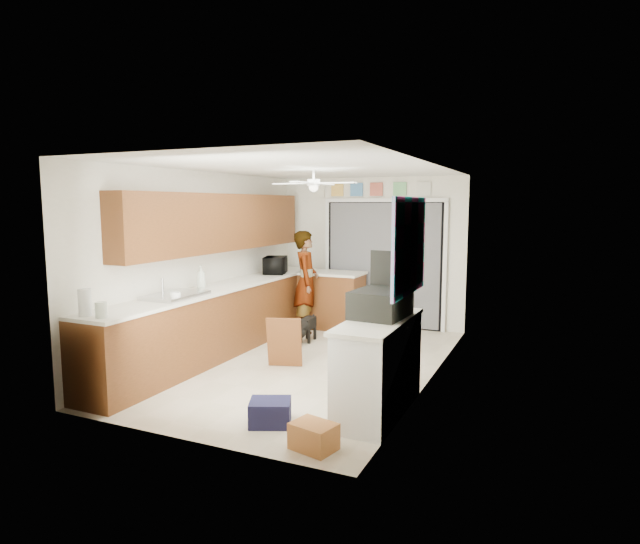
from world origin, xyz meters
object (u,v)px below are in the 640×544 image
(navy_crate, at_px, (270,412))
(microwave, at_px, (275,265))
(cup, at_px, (175,296))
(dog, at_px, (308,328))
(suitcase, at_px, (381,303))
(soap_bottle, at_px, (201,277))
(paper_towel_roll, at_px, (85,302))
(man, at_px, (306,282))
(cardboard_box, at_px, (314,436))

(navy_crate, bearing_deg, microwave, 117.93)
(cup, height_order, dog, cup)
(microwave, bearing_deg, suitcase, -154.04)
(suitcase, bearing_deg, microwave, 140.18)
(soap_bottle, xyz_separation_m, paper_towel_roll, (0.02, -1.93, -0.01))
(cup, bearing_deg, dog, 73.10)
(navy_crate, height_order, man, man)
(soap_bottle, bearing_deg, cardboard_box, -36.81)
(cup, height_order, paper_towel_roll, paper_towel_roll)
(paper_towel_roll, distance_m, man, 3.86)
(cup, distance_m, man, 2.76)
(cardboard_box, bearing_deg, microwave, 122.95)
(paper_towel_roll, bearing_deg, suitcase, 23.40)
(paper_towel_roll, distance_m, navy_crate, 2.17)
(suitcase, bearing_deg, navy_crate, -129.69)
(microwave, height_order, paper_towel_roll, paper_towel_roll)
(microwave, bearing_deg, paper_towel_roll, 157.99)
(soap_bottle, distance_m, navy_crate, 2.68)
(cup, relative_size, suitcase, 0.19)
(man, bearing_deg, paper_towel_roll, 148.92)
(navy_crate, distance_m, man, 3.75)
(cup, bearing_deg, suitcase, 2.31)
(microwave, distance_m, soap_bottle, 1.76)
(suitcase, bearing_deg, soap_bottle, 168.98)
(soap_bottle, relative_size, cardboard_box, 0.85)
(cup, distance_m, suitcase, 2.47)
(soap_bottle, distance_m, cardboard_box, 3.29)
(soap_bottle, distance_m, cup, 0.90)
(cardboard_box, relative_size, navy_crate, 0.95)
(paper_towel_roll, distance_m, cardboard_box, 2.68)
(cup, bearing_deg, man, 81.89)
(paper_towel_roll, relative_size, dog, 0.54)
(soap_bottle, xyz_separation_m, cup, (0.27, -0.86, -0.10))
(man, distance_m, dog, 0.86)
(suitcase, relative_size, navy_crate, 1.67)
(cardboard_box, bearing_deg, dog, 116.13)
(microwave, relative_size, cardboard_box, 1.36)
(soap_bottle, distance_m, suitcase, 2.84)
(cup, relative_size, dog, 0.24)
(soap_bottle, bearing_deg, man, 70.63)
(cup, height_order, navy_crate, cup)
(microwave, height_order, cup, microwave)
(suitcase, bearing_deg, man, 132.84)
(cup, height_order, cardboard_box, cup)
(soap_bottle, relative_size, suitcase, 0.48)
(cardboard_box, relative_size, dog, 0.71)
(microwave, relative_size, dog, 0.96)
(cardboard_box, height_order, dog, dog)
(cardboard_box, bearing_deg, soap_bottle, 143.19)
(soap_bottle, bearing_deg, navy_crate, -39.40)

